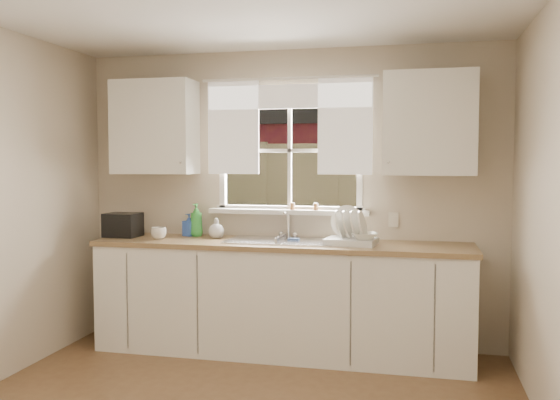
% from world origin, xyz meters
% --- Properties ---
extents(room_walls, '(3.62, 4.02, 2.50)m').
position_xyz_m(room_walls, '(0.00, -0.07, 1.24)').
color(room_walls, beige).
rests_on(room_walls, ground).
extents(window, '(1.38, 0.16, 1.06)m').
position_xyz_m(window, '(0.00, 2.00, 1.49)').
color(window, white).
rests_on(window, room_walls).
extents(curtains, '(1.50, 0.03, 0.81)m').
position_xyz_m(curtains, '(0.00, 1.95, 1.93)').
color(curtains, white).
rests_on(curtains, room_walls).
extents(base_cabinets, '(3.00, 0.62, 0.87)m').
position_xyz_m(base_cabinets, '(0.00, 1.68, 0.43)').
color(base_cabinets, white).
rests_on(base_cabinets, ground).
extents(countertop, '(3.04, 0.65, 0.04)m').
position_xyz_m(countertop, '(0.00, 1.68, 0.89)').
color(countertop, olive).
rests_on(countertop, base_cabinets).
extents(upper_cabinet_left, '(0.70, 0.33, 0.80)m').
position_xyz_m(upper_cabinet_left, '(-1.15, 1.82, 1.85)').
color(upper_cabinet_left, white).
rests_on(upper_cabinet_left, room_walls).
extents(upper_cabinet_right, '(0.70, 0.33, 0.80)m').
position_xyz_m(upper_cabinet_right, '(1.15, 1.82, 1.85)').
color(upper_cabinet_right, white).
rests_on(upper_cabinet_right, room_walls).
extents(wall_outlet, '(0.08, 0.01, 0.12)m').
position_xyz_m(wall_outlet, '(0.88, 1.99, 1.08)').
color(wall_outlet, beige).
rests_on(wall_outlet, room_walls).
extents(sill_jars, '(0.24, 0.04, 0.06)m').
position_xyz_m(sill_jars, '(0.14, 1.94, 1.18)').
color(sill_jars, brown).
rests_on(sill_jars, window).
extents(backyard, '(20.00, 10.00, 6.13)m').
position_xyz_m(backyard, '(0.58, 8.42, 3.46)').
color(backyard, '#335421').
rests_on(backyard, ground).
extents(sink, '(0.88, 0.52, 0.40)m').
position_xyz_m(sink, '(0.00, 1.71, 0.84)').
color(sink, '#B7B7BC').
rests_on(sink, countertop).
extents(dish_rack, '(0.41, 0.34, 0.30)m').
position_xyz_m(dish_rack, '(0.57, 1.65, 0.99)').
color(dish_rack, white).
rests_on(dish_rack, countertop).
extents(bowl, '(0.25, 0.25, 0.05)m').
position_xyz_m(bowl, '(0.68, 1.60, 0.99)').
color(bowl, white).
rests_on(bowl, dish_rack).
extents(soap_bottle_a, '(0.12, 0.12, 0.28)m').
position_xyz_m(soap_bottle_a, '(-0.80, 1.87, 1.05)').
color(soap_bottle_a, green).
rests_on(soap_bottle_a, countertop).
extents(soap_bottle_b, '(0.11, 0.12, 0.20)m').
position_xyz_m(soap_bottle_b, '(-0.86, 1.87, 1.01)').
color(soap_bottle_b, '#3156B9').
rests_on(soap_bottle_b, countertop).
extents(soap_bottle_c, '(0.15, 0.15, 0.17)m').
position_xyz_m(soap_bottle_c, '(-0.58, 1.79, 0.99)').
color(soap_bottle_c, beige).
rests_on(soap_bottle_c, countertop).
extents(saucer, '(0.16, 0.16, 0.01)m').
position_xyz_m(saucer, '(-1.40, 1.69, 0.92)').
color(saucer, white).
rests_on(saucer, countertop).
extents(cup, '(0.17, 0.17, 0.10)m').
position_xyz_m(cup, '(-1.03, 1.60, 0.96)').
color(cup, silver).
rests_on(cup, countertop).
extents(black_appliance, '(0.28, 0.25, 0.20)m').
position_xyz_m(black_appliance, '(-1.40, 1.70, 1.01)').
color(black_appliance, black).
rests_on(black_appliance, countertop).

